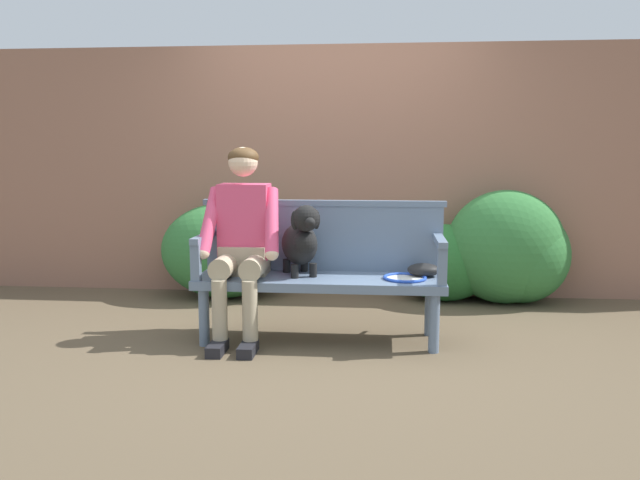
# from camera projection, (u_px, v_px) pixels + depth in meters

# --- Properties ---
(ground_plane) EXTENTS (40.00, 40.00, 0.00)m
(ground_plane) POSITION_uv_depth(u_px,v_px,m) (320.00, 340.00, 4.43)
(ground_plane) COLOR brown
(brick_garden_fence) EXTENTS (8.00, 0.30, 2.20)m
(brick_garden_fence) POSITION_uv_depth(u_px,v_px,m) (337.00, 171.00, 5.85)
(brick_garden_fence) COLOR #936651
(brick_garden_fence) RESTS_ON ground
(hedge_bush_far_left) EXTENTS (0.83, 0.53, 0.66)m
(hedge_bush_far_left) POSITION_uv_depth(u_px,v_px,m) (445.00, 263.00, 5.53)
(hedge_bush_far_left) COLOR #286B2D
(hedge_bush_far_left) RESTS_ON ground
(hedge_bush_mid_right) EXTENTS (1.09, 0.73, 0.83)m
(hedge_bush_mid_right) POSITION_uv_depth(u_px,v_px,m) (223.00, 251.00, 5.65)
(hedge_bush_mid_right) COLOR #337538
(hedge_bush_mid_right) RESTS_ON ground
(hedge_bush_mid_left) EXTENTS (0.98, 0.71, 0.96)m
(hedge_bush_mid_left) POSITION_uv_depth(u_px,v_px,m) (505.00, 247.00, 5.43)
(hedge_bush_mid_left) COLOR #337538
(hedge_bush_mid_left) RESTS_ON ground
(hedge_bush_far_right) EXTENTS (0.81, 0.72, 0.82)m
(hedge_bush_far_right) POSITION_uv_depth(u_px,v_px,m) (521.00, 255.00, 5.46)
(hedge_bush_far_right) COLOR #337538
(hedge_bush_far_right) RESTS_ON ground
(garden_bench) EXTENTS (1.67, 0.51, 0.44)m
(garden_bench) POSITION_uv_depth(u_px,v_px,m) (320.00, 285.00, 4.38)
(garden_bench) COLOR slate
(garden_bench) RESTS_ON ground
(bench_backrest) EXTENTS (1.71, 0.06, 0.50)m
(bench_backrest) POSITION_uv_depth(u_px,v_px,m) (323.00, 235.00, 4.56)
(bench_backrest) COLOR slate
(bench_backrest) RESTS_ON garden_bench
(bench_armrest_left_end) EXTENTS (0.06, 0.51, 0.28)m
(bench_armrest_left_end) POSITION_uv_depth(u_px,v_px,m) (201.00, 247.00, 4.33)
(bench_armrest_left_end) COLOR slate
(bench_armrest_left_end) RESTS_ON garden_bench
(bench_armrest_right_end) EXTENTS (0.06, 0.51, 0.28)m
(bench_armrest_right_end) POSITION_uv_depth(u_px,v_px,m) (441.00, 251.00, 4.18)
(bench_armrest_right_end) COLOR slate
(bench_armrest_right_end) RESTS_ON garden_bench
(person_seated) EXTENTS (0.56, 0.66, 1.31)m
(person_seated) POSITION_uv_depth(u_px,v_px,m) (242.00, 236.00, 4.37)
(person_seated) COLOR black
(person_seated) RESTS_ON ground
(dog_on_bench) EXTENTS (0.35, 0.49, 0.49)m
(dog_on_bench) POSITION_uv_depth(u_px,v_px,m) (301.00, 240.00, 4.36)
(dog_on_bench) COLOR black
(dog_on_bench) RESTS_ON garden_bench
(tennis_racket) EXTENTS (0.38, 0.58, 0.03)m
(tennis_racket) POSITION_uv_depth(u_px,v_px,m) (406.00, 277.00, 4.31)
(tennis_racket) COLOR blue
(tennis_racket) RESTS_ON garden_bench
(baseball_glove) EXTENTS (0.22, 0.18, 0.09)m
(baseball_glove) POSITION_uv_depth(u_px,v_px,m) (424.00, 270.00, 4.37)
(baseball_glove) COLOR black
(baseball_glove) RESTS_ON garden_bench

